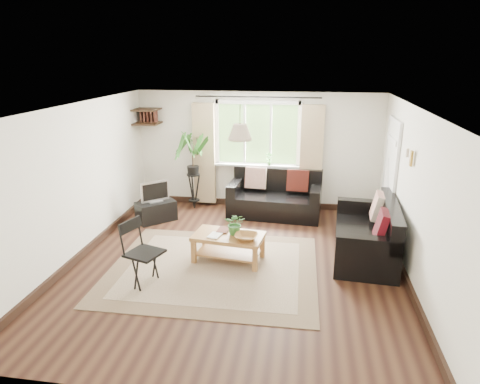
% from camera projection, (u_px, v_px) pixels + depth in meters
% --- Properties ---
extents(floor, '(5.50, 5.50, 0.00)m').
position_uv_depth(floor, '(236.00, 264.00, 6.61)').
color(floor, black).
rests_on(floor, ground).
extents(ceiling, '(5.50, 5.50, 0.00)m').
position_uv_depth(ceiling, '(236.00, 107.00, 5.88)').
color(ceiling, white).
rests_on(ceiling, floor).
extents(wall_back, '(5.00, 0.02, 2.40)m').
position_uv_depth(wall_back, '(257.00, 151.00, 8.83)').
color(wall_back, white).
rests_on(wall_back, floor).
extents(wall_front, '(5.00, 0.02, 2.40)m').
position_uv_depth(wall_front, '(183.00, 287.00, 3.66)').
color(wall_front, white).
rests_on(wall_front, floor).
extents(wall_left, '(0.02, 5.50, 2.40)m').
position_uv_depth(wall_left, '(77.00, 183.00, 6.61)').
color(wall_left, white).
rests_on(wall_left, floor).
extents(wall_right, '(0.02, 5.50, 2.40)m').
position_uv_depth(wall_right, '(415.00, 199.00, 5.88)').
color(wall_right, white).
rests_on(wall_right, floor).
extents(rug, '(3.13, 2.69, 0.02)m').
position_uv_depth(rug, '(213.00, 268.00, 6.47)').
color(rug, beige).
rests_on(rug, floor).
extents(window, '(2.50, 0.16, 2.16)m').
position_uv_depth(window, '(257.00, 134.00, 8.69)').
color(window, white).
rests_on(window, wall_back).
extents(door, '(0.06, 0.96, 2.06)m').
position_uv_depth(door, '(389.00, 179.00, 7.54)').
color(door, silver).
rests_on(door, wall_right).
extents(corner_shelf, '(0.50, 0.50, 0.34)m').
position_uv_depth(corner_shelf, '(147.00, 117.00, 8.71)').
color(corner_shelf, black).
rests_on(corner_shelf, wall_back).
extents(pendant_lamp, '(0.36, 0.36, 0.54)m').
position_uv_depth(pendant_lamp, '(240.00, 128.00, 6.36)').
color(pendant_lamp, beige).
rests_on(pendant_lamp, ceiling).
extents(wall_sconce, '(0.12, 0.12, 0.28)m').
position_uv_depth(wall_sconce, '(410.00, 156.00, 6.01)').
color(wall_sconce, beige).
rests_on(wall_sconce, wall_right).
extents(sofa_back, '(1.87, 1.03, 0.85)m').
position_uv_depth(sofa_back, '(275.00, 195.00, 8.53)').
color(sofa_back, black).
rests_on(sofa_back, floor).
extents(sofa_right, '(1.89, 1.05, 0.86)m').
position_uv_depth(sofa_right, '(366.00, 231.00, 6.78)').
color(sofa_right, black).
rests_on(sofa_right, floor).
extents(coffee_table, '(1.14, 0.72, 0.44)m').
position_uv_depth(coffee_table, '(229.00, 248.00, 6.67)').
color(coffee_table, '#925D2F').
rests_on(coffee_table, floor).
extents(table_plant, '(0.33, 0.28, 0.35)m').
position_uv_depth(table_plant, '(235.00, 224.00, 6.57)').
color(table_plant, '#2E6729').
rests_on(table_plant, coffee_table).
extents(bowl, '(0.37, 0.37, 0.09)m').
position_uv_depth(bowl, '(246.00, 237.00, 6.42)').
color(bowl, '#9E6C36').
rests_on(bowl, coffee_table).
extents(book_a, '(0.22, 0.27, 0.02)m').
position_uv_depth(book_a, '(210.00, 235.00, 6.59)').
color(book_a, white).
rests_on(book_a, coffee_table).
extents(book_b, '(0.20, 0.26, 0.02)m').
position_uv_depth(book_b, '(218.00, 230.00, 6.77)').
color(book_b, '#532B21').
rests_on(book_b, coffee_table).
extents(tv_stand, '(0.81, 0.79, 0.39)m').
position_uv_depth(tv_stand, '(156.00, 211.00, 8.30)').
color(tv_stand, black).
rests_on(tv_stand, floor).
extents(tv, '(0.53, 0.51, 0.43)m').
position_uv_depth(tv, '(155.00, 191.00, 8.17)').
color(tv, '#A5A5AA').
rests_on(tv, tv_stand).
extents(palm_stand, '(0.77, 0.77, 1.61)m').
position_uv_depth(palm_stand, '(193.00, 171.00, 8.79)').
color(palm_stand, black).
rests_on(palm_stand, floor).
extents(folding_chair, '(0.61, 0.61, 0.93)m').
position_uv_depth(folding_chair, '(145.00, 254.00, 5.90)').
color(folding_chair, black).
rests_on(folding_chair, floor).
extents(sill_plant, '(0.14, 0.10, 0.27)m').
position_uv_depth(sill_plant, '(269.00, 159.00, 8.72)').
color(sill_plant, '#2D6023').
rests_on(sill_plant, window).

